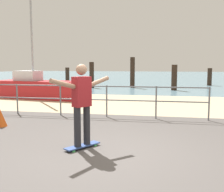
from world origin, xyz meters
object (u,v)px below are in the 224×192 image
skateboarder (82,100)px  traffic_cone (1,118)px  skateboard (82,146)px  sailboat (41,88)px

skateboarder → traffic_cone: size_ratio=3.30×
skateboard → skateboarder: size_ratio=0.47×
skateboarder → traffic_cone: bearing=152.4°
traffic_cone → sailboat: bearing=105.4°
traffic_cone → skateboard: bearing=-27.6°
sailboat → skateboard: (4.46, -7.51, -0.46)m
sailboat → skateboard: sailboat is taller
skateboard → skateboarder: (0.00, 0.00, 0.95)m
skateboard → skateboarder: skateboarder is taller
sailboat → traffic_cone: sailboat is taller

